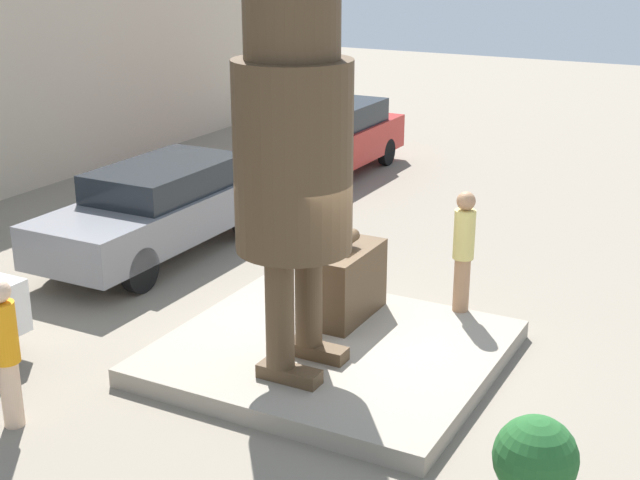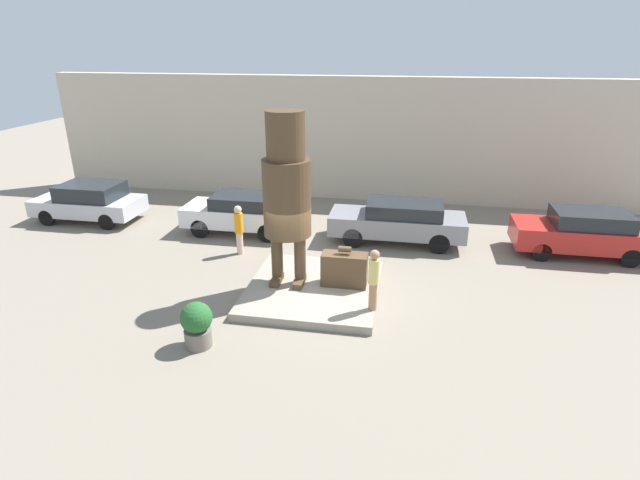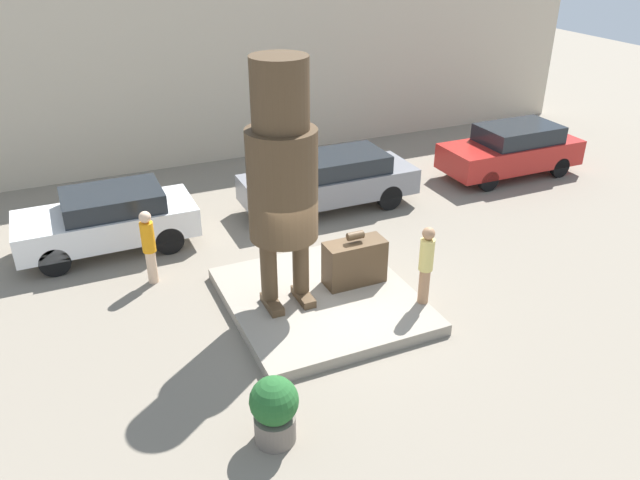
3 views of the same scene
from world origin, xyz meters
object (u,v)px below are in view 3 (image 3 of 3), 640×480
(giant_suitcase, at_px, (355,262))
(parked_car_grey, at_px, (331,180))
(parked_car_white, at_px, (108,219))
(statue_figure, at_px, (282,169))
(tourist, at_px, (426,262))
(parked_car_red, at_px, (512,150))
(planter_pot, at_px, (274,409))
(worker_hivis, at_px, (149,244))

(giant_suitcase, relative_size, parked_car_grey, 0.27)
(giant_suitcase, xyz_separation_m, parked_car_white, (-4.46, 4.10, 0.08))
(statue_figure, xyz_separation_m, tourist, (2.52, -1.16, -1.93))
(giant_suitcase, xyz_separation_m, tourist, (0.92, -1.26, 0.43))
(parked_car_red, bearing_deg, parked_car_grey, -0.41)
(tourist, bearing_deg, parked_car_white, 135.08)
(tourist, distance_m, parked_car_grey, 5.43)
(parked_car_grey, bearing_deg, statue_figure, 55.00)
(statue_figure, xyz_separation_m, planter_pot, (-1.43, -3.22, -2.48))
(tourist, bearing_deg, statue_figure, 155.34)
(giant_suitcase, bearing_deg, worker_hivis, 150.96)
(statue_figure, relative_size, parked_car_grey, 1.03)
(giant_suitcase, distance_m, worker_hivis, 4.42)
(tourist, height_order, parked_car_white, tourist)
(planter_pot, xyz_separation_m, worker_hivis, (-0.83, 5.47, 0.33))
(statue_figure, relative_size, parked_car_white, 1.19)
(tourist, bearing_deg, worker_hivis, 144.52)
(parked_car_red, bearing_deg, parked_car_white, -0.02)
(tourist, height_order, planter_pot, tourist)
(parked_car_grey, xyz_separation_m, parked_car_red, (6.09, -0.04, 0.00))
(parked_car_grey, bearing_deg, worker_hivis, 20.92)
(worker_hivis, bearing_deg, giant_suitcase, -29.04)
(planter_pot, bearing_deg, parked_car_white, 100.91)
(tourist, xyz_separation_m, parked_car_grey, (0.46, 5.40, -0.33))
(parked_car_white, relative_size, parked_car_grey, 0.86)
(parked_car_red, bearing_deg, tourist, 39.30)
(parked_car_red, bearing_deg, planter_pot, 35.27)
(parked_car_grey, distance_m, parked_car_red, 6.09)
(parked_car_grey, bearing_deg, planter_pot, 59.47)
(parked_car_white, bearing_deg, parked_car_red, 179.98)
(planter_pot, relative_size, worker_hivis, 0.67)
(statue_figure, height_order, worker_hivis, statue_figure)
(giant_suitcase, xyz_separation_m, planter_pot, (-3.03, -3.33, -0.12))
(tourist, relative_size, worker_hivis, 0.98)
(giant_suitcase, xyz_separation_m, worker_hivis, (-3.86, 2.14, 0.21))
(planter_pot, bearing_deg, giant_suitcase, 47.67)
(parked_car_red, distance_m, worker_hivis, 11.49)
(statue_figure, bearing_deg, parked_car_grey, 55.00)
(parked_car_white, bearing_deg, statue_figure, 124.22)
(parked_car_white, distance_m, parked_car_grey, 5.84)
(statue_figure, relative_size, planter_pot, 4.27)
(parked_car_red, xyz_separation_m, planter_pot, (-10.49, -7.42, -0.22))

